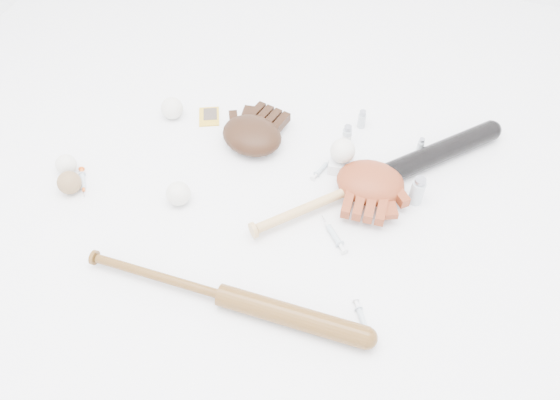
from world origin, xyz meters
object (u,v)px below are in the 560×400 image
(bat_wood, at_px, (222,295))
(glove_dark, at_px, (252,135))
(pedestal, at_px, (341,164))
(bat_dark, at_px, (381,177))

(bat_wood, relative_size, glove_dark, 3.34)
(pedestal, bearing_deg, glove_dark, 176.91)
(glove_dark, bearing_deg, bat_dark, 7.99)
(bat_dark, xyz_separation_m, bat_wood, (-0.33, -0.56, -0.00))
(bat_dark, bearing_deg, glove_dark, 128.57)
(bat_dark, bearing_deg, bat_wood, -166.19)
(bat_dark, height_order, pedestal, bat_dark)
(bat_wood, relative_size, pedestal, 10.96)
(bat_wood, height_order, pedestal, bat_wood)
(bat_wood, bearing_deg, glove_dark, 102.37)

